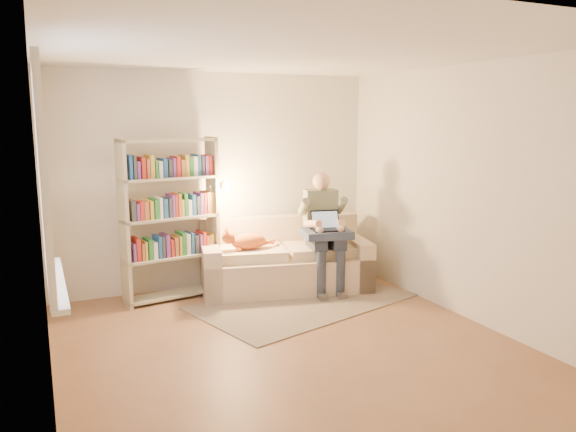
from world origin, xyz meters
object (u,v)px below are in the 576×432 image
cat (246,241)px  laptop (325,225)px  sofa (284,263)px  person (323,225)px  bookshelf (170,211)px

cat → laptop: 0.94m
sofa → cat: 0.60m
sofa → cat: size_ratio=3.29×
person → laptop: 0.12m
person → bookshelf: 1.80m
bookshelf → person: bearing=-22.1°
sofa → person: (0.41, -0.24, 0.49)m
sofa → person: size_ratio=1.51×
sofa → bookshelf: bookshelf is taller
person → cat: size_ratio=2.17×
sofa → bookshelf: size_ratio=1.16×
bookshelf → cat: bearing=-21.5°
person → sofa: bearing=161.3°
sofa → laptop: 0.72m
cat → bookshelf: size_ratio=0.35×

